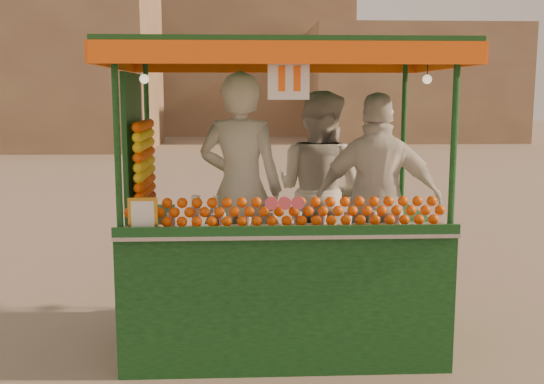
{
  "coord_description": "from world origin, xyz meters",
  "views": [
    {
      "loc": [
        -0.62,
        -5.01,
        2.02
      ],
      "look_at": [
        -0.38,
        0.01,
        1.25
      ],
      "focal_mm": 41.94,
      "sensor_mm": 36.0,
      "label": 1
    }
  ],
  "objects_px": {
    "vendor_left": "(241,189)",
    "vendor_middle": "(319,190)",
    "vendor_right": "(378,202)",
    "juice_cart": "(274,250)"
  },
  "relations": [
    {
      "from": "vendor_left",
      "to": "vendor_middle",
      "type": "relative_size",
      "value": 1.09
    },
    {
      "from": "vendor_middle",
      "to": "vendor_right",
      "type": "height_order",
      "value": "vendor_middle"
    },
    {
      "from": "vendor_left",
      "to": "vendor_right",
      "type": "bearing_deg",
      "value": -174.19
    },
    {
      "from": "juice_cart",
      "to": "vendor_middle",
      "type": "relative_size",
      "value": 1.49
    },
    {
      "from": "vendor_middle",
      "to": "vendor_right",
      "type": "bearing_deg",
      "value": 163.26
    },
    {
      "from": "vendor_right",
      "to": "vendor_left",
      "type": "bearing_deg",
      "value": -1.55
    },
    {
      "from": "juice_cart",
      "to": "vendor_left",
      "type": "xyz_separation_m",
      "value": [
        -0.26,
        0.27,
        0.46
      ]
    },
    {
      "from": "vendor_middle",
      "to": "juice_cart",
      "type": "bearing_deg",
      "value": 95.58
    },
    {
      "from": "juice_cart",
      "to": "vendor_right",
      "type": "distance_m",
      "value": 0.94
    },
    {
      "from": "vendor_left",
      "to": "vendor_middle",
      "type": "distance_m",
      "value": 0.82
    }
  ]
}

